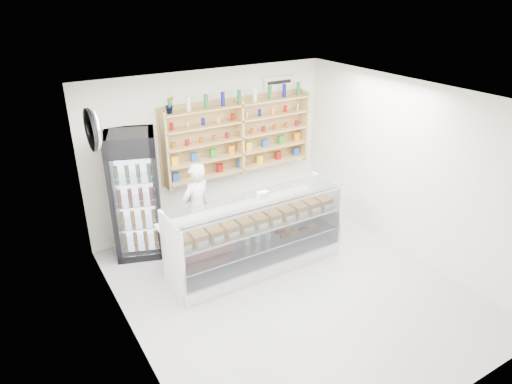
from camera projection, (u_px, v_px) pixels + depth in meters
room at (293, 203)px, 6.11m from camera, size 5.00×5.00×5.00m
display_counter at (255, 247)px, 7.09m from camera, size 2.75×0.82×1.20m
shop_worker at (197, 208)px, 7.38m from camera, size 0.65×0.53×1.54m
drinks_cooler at (136, 195)px, 7.21m from camera, size 0.94×0.92×2.06m
wall_shelving at (240, 137)px, 8.08m from camera, size 2.84×0.28×1.33m
potted_plant at (170, 105)px, 7.18m from camera, size 0.17×0.14×0.28m
security_mirror at (94, 129)px, 5.58m from camera, size 0.15×0.50×0.50m
wall_sign at (279, 82)px, 8.25m from camera, size 0.62×0.03×0.20m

